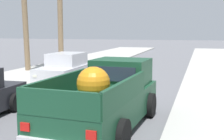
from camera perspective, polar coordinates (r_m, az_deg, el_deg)
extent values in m
cube|color=beige|center=(17.61, -15.59, -1.48)|extent=(5.24, 60.00, 0.12)
cube|color=silver|center=(17.00, -12.10, -1.72)|extent=(0.16, 60.00, 0.10)
cube|color=silver|center=(14.98, 18.15, -3.17)|extent=(0.16, 60.00, 0.10)
cube|color=#19472D|center=(8.54, -1.59, -6.97)|extent=(2.21, 5.20, 0.80)
cube|color=#19472D|center=(9.87, 1.77, -0.26)|extent=(1.80, 1.60, 0.80)
cube|color=#283342|center=(9.15, 0.30, -0.75)|extent=(1.38, 0.14, 0.44)
cube|color=#283342|center=(10.58, 3.04, 0.37)|extent=(1.46, 0.14, 0.48)
cube|color=#19472D|center=(8.02, -9.94, -3.07)|extent=(0.29, 3.30, 0.56)
cube|color=#19472D|center=(7.30, 2.60, -4.00)|extent=(0.29, 3.30, 0.56)
cube|color=#19472D|center=(6.18, -10.16, -6.27)|extent=(1.88, 0.21, 0.56)
cylinder|color=black|center=(10.33, -3.58, -5.68)|extent=(0.30, 0.77, 0.76)
cylinder|color=black|center=(9.74, 7.14, -6.54)|extent=(0.30, 0.77, 0.76)
cylinder|color=black|center=(7.82, -12.23, -10.20)|extent=(0.30, 0.77, 0.76)
cylinder|color=black|center=(7.03, 1.78, -12.10)|extent=(0.30, 0.77, 0.76)
cube|color=red|center=(6.67, -15.99, -10.22)|extent=(0.22, 0.05, 0.18)
cube|color=red|center=(5.95, -3.92, -12.12)|extent=(0.22, 0.05, 0.18)
sphere|color=orange|center=(7.57, -3.51, -2.52)|extent=(0.84, 0.84, 0.84)
cube|color=silver|center=(16.09, -8.56, -0.40)|extent=(1.77, 4.20, 0.72)
cube|color=silver|center=(16.10, -8.46, 2.04)|extent=(1.53, 2.10, 0.64)
cube|color=#283342|center=(15.23, -9.98, 1.62)|extent=(1.37, 0.08, 0.52)
cube|color=#283342|center=(16.99, -7.10, 2.28)|extent=(1.34, 0.08, 0.50)
cylinder|color=black|center=(14.58, -7.47, -2.06)|extent=(0.22, 0.64, 0.64)
cylinder|color=black|center=(15.39, -13.64, -1.71)|extent=(0.22, 0.64, 0.64)
cylinder|color=black|center=(16.97, -3.94, -0.66)|extent=(0.22, 0.64, 0.64)
cylinder|color=black|center=(17.67, -9.44, -0.42)|extent=(0.22, 0.64, 0.64)
cube|color=red|center=(17.77, -3.86, 0.77)|extent=(0.20, 0.04, 0.12)
cube|color=white|center=(13.93, -9.90, -1.36)|extent=(0.20, 0.04, 0.10)
cube|color=red|center=(18.24, -7.60, 0.89)|extent=(0.20, 0.04, 0.12)
cube|color=white|center=(14.52, -14.27, -1.13)|extent=(0.20, 0.04, 0.10)
cylinder|color=black|center=(10.78, -17.68, -5.79)|extent=(0.24, 0.65, 0.64)
cube|color=white|center=(11.54, -16.79, -3.42)|extent=(0.20, 0.05, 0.10)
cylinder|color=#846B4C|center=(24.50, -9.69, 10.05)|extent=(0.41, 0.41, 7.70)
cylinder|color=#846B4C|center=(20.34, -16.03, 10.08)|extent=(0.34, 0.62, 7.49)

